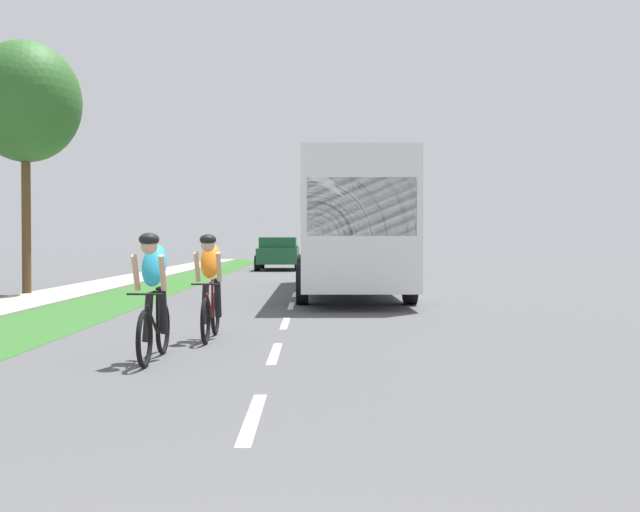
{
  "coord_description": "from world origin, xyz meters",
  "views": [
    {
      "loc": [
        0.51,
        -1.36,
        1.49
      ],
      "look_at": [
        0.68,
        18.19,
        1.07
      ],
      "focal_mm": 41.21,
      "sensor_mm": 36.0,
      "label": 1
    }
  ],
  "objects_px": {
    "street_tree_near": "(25,103)",
    "bus_white": "(348,223)",
    "pickup_dark_green": "(279,253)",
    "sedan_black": "(280,251)",
    "cyclist_lead": "(153,295)",
    "cyclist_trailing": "(210,286)",
    "suv_silver": "(326,247)"
  },
  "relations": [
    {
      "from": "street_tree_near",
      "to": "sedan_black",
      "type": "bearing_deg",
      "value": 78.72
    },
    {
      "from": "sedan_black",
      "to": "street_tree_near",
      "type": "height_order",
      "value": "street_tree_near"
    },
    {
      "from": "bus_white",
      "to": "cyclist_trailing",
      "type": "bearing_deg",
      "value": -104.52
    },
    {
      "from": "bus_white",
      "to": "suv_silver",
      "type": "height_order",
      "value": "bus_white"
    },
    {
      "from": "sedan_black",
      "to": "suv_silver",
      "type": "bearing_deg",
      "value": 74.86
    },
    {
      "from": "cyclist_lead",
      "to": "pickup_dark_green",
      "type": "height_order",
      "value": "pickup_dark_green"
    },
    {
      "from": "cyclist_lead",
      "to": "suv_silver",
      "type": "height_order",
      "value": "suv_silver"
    },
    {
      "from": "suv_silver",
      "to": "street_tree_near",
      "type": "relative_size",
      "value": 0.68
    },
    {
      "from": "cyclist_trailing",
      "to": "street_tree_near",
      "type": "relative_size",
      "value": 0.25
    },
    {
      "from": "pickup_dark_green",
      "to": "suv_silver",
      "type": "height_order",
      "value": "suv_silver"
    },
    {
      "from": "cyclist_trailing",
      "to": "suv_silver",
      "type": "xyz_separation_m",
      "value": [
        2.6,
        49.14,
        0.14
      ]
    },
    {
      "from": "bus_white",
      "to": "pickup_dark_green",
      "type": "bearing_deg",
      "value": 99.51
    },
    {
      "from": "pickup_dark_green",
      "to": "sedan_black",
      "type": "bearing_deg",
      "value": 92.4
    },
    {
      "from": "cyclist_trailing",
      "to": "pickup_dark_green",
      "type": "distance_m",
      "value": 26.26
    },
    {
      "from": "pickup_dark_green",
      "to": "street_tree_near",
      "type": "bearing_deg",
      "value": -109.32
    },
    {
      "from": "sedan_black",
      "to": "suv_silver",
      "type": "xyz_separation_m",
      "value": [
        3.27,
        12.1,
        0.18
      ]
    },
    {
      "from": "cyclist_trailing",
      "to": "street_tree_near",
      "type": "distance_m",
      "value": 11.85
    },
    {
      "from": "suv_silver",
      "to": "sedan_black",
      "type": "bearing_deg",
      "value": -105.14
    },
    {
      "from": "cyclist_lead",
      "to": "sedan_black",
      "type": "relative_size",
      "value": 0.4
    },
    {
      "from": "street_tree_near",
      "to": "bus_white",
      "type": "bearing_deg",
      "value": 4.85
    },
    {
      "from": "sedan_black",
      "to": "street_tree_near",
      "type": "xyz_separation_m",
      "value": [
        -5.59,
        -28.0,
        4.45
      ]
    },
    {
      "from": "pickup_dark_green",
      "to": "sedan_black",
      "type": "relative_size",
      "value": 1.19
    },
    {
      "from": "cyclist_trailing",
      "to": "bus_white",
      "type": "bearing_deg",
      "value": 75.48
    },
    {
      "from": "cyclist_lead",
      "to": "pickup_dark_green",
      "type": "bearing_deg",
      "value": 89.6
    },
    {
      "from": "cyclist_lead",
      "to": "sedan_black",
      "type": "height_order",
      "value": "cyclist_lead"
    },
    {
      "from": "cyclist_trailing",
      "to": "suv_silver",
      "type": "bearing_deg",
      "value": 86.98
    },
    {
      "from": "cyclist_lead",
      "to": "cyclist_trailing",
      "type": "distance_m",
      "value": 1.99
    },
    {
      "from": "cyclist_lead",
      "to": "bus_white",
      "type": "xyz_separation_m",
      "value": [
        2.96,
        11.73,
        1.17
      ]
    },
    {
      "from": "cyclist_trailing",
      "to": "bus_white",
      "type": "relative_size",
      "value": 0.15
    },
    {
      "from": "sedan_black",
      "to": "suv_silver",
      "type": "distance_m",
      "value": 12.54
    },
    {
      "from": "bus_white",
      "to": "pickup_dark_green",
      "type": "relative_size",
      "value": 2.27
    },
    {
      "from": "bus_white",
      "to": "street_tree_near",
      "type": "relative_size",
      "value": 1.69
    }
  ]
}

